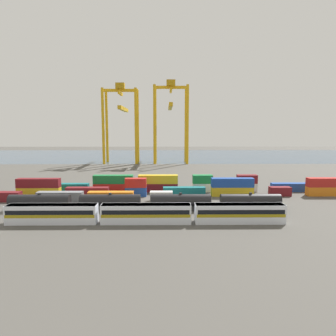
% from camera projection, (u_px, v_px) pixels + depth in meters
% --- Properties ---
extents(ground_plane, '(420.00, 420.00, 0.00)m').
position_uv_depth(ground_plane, '(156.00, 177.00, 122.10)').
color(ground_plane, '#4C4944').
extents(harbour_water, '(400.00, 110.00, 0.01)m').
position_uv_depth(harbour_water, '(160.00, 155.00, 221.07)').
color(harbour_water, '#384C60').
rests_on(harbour_water, ground_plane).
extents(passenger_train, '(56.82, 3.14, 3.90)m').
position_uv_depth(passenger_train, '(146.00, 213.00, 61.98)').
color(passenger_train, silver).
rests_on(passenger_train, ground_plane).
extents(freight_tank_row, '(64.32, 2.74, 4.20)m').
position_uv_depth(freight_tank_row, '(146.00, 202.00, 71.75)').
color(freight_tank_row, '#232326').
rests_on(freight_tank_row, ground_plane).
extents(shipping_container_0, '(6.04, 2.44, 2.60)m').
position_uv_depth(shipping_container_0, '(9.00, 197.00, 80.55)').
color(shipping_container_0, maroon).
rests_on(shipping_container_0, ground_plane).
extents(shipping_container_1, '(12.10, 2.44, 2.60)m').
position_uv_depth(shipping_container_1, '(60.00, 196.00, 80.70)').
color(shipping_container_1, slate).
rests_on(shipping_container_1, ground_plane).
extents(shipping_container_2, '(12.10, 2.44, 2.60)m').
position_uv_depth(shipping_container_2, '(111.00, 196.00, 80.85)').
color(shipping_container_2, orange).
rests_on(shipping_container_2, ground_plane).
extents(shipping_container_3, '(6.04, 2.44, 2.60)m').
position_uv_depth(shipping_container_3, '(161.00, 196.00, 81.01)').
color(shipping_container_3, silver).
rests_on(shipping_container_3, ground_plane).
extents(shipping_container_4, '(12.10, 2.44, 2.60)m').
position_uv_depth(shipping_container_4, '(39.00, 192.00, 86.61)').
color(shipping_container_4, gold).
rests_on(shipping_container_4, ground_plane).
extents(shipping_container_5, '(12.10, 2.44, 2.60)m').
position_uv_depth(shipping_container_5, '(39.00, 183.00, 86.28)').
color(shipping_container_5, maroon).
rests_on(shipping_container_5, shipping_container_4).
extents(shipping_container_6, '(12.10, 2.44, 2.60)m').
position_uv_depth(shipping_container_6, '(88.00, 192.00, 86.77)').
color(shipping_container_6, maroon).
rests_on(shipping_container_6, ground_plane).
extents(shipping_container_7, '(6.04, 2.44, 2.60)m').
position_uv_depth(shipping_container_7, '(136.00, 192.00, 86.93)').
color(shipping_container_7, '#1C4299').
rests_on(shipping_container_7, ground_plane).
extents(shipping_container_8, '(6.04, 2.44, 2.60)m').
position_uv_depth(shipping_container_8, '(136.00, 183.00, 86.59)').
color(shipping_container_8, '#AD211C').
rests_on(shipping_container_8, shipping_container_7).
extents(shipping_container_9, '(12.10, 2.44, 2.60)m').
position_uv_depth(shipping_container_9, '(184.00, 192.00, 87.09)').
color(shipping_container_9, '#146066').
rests_on(shipping_container_9, ground_plane).
extents(shipping_container_10, '(12.10, 2.44, 2.60)m').
position_uv_depth(shipping_container_10, '(232.00, 191.00, 87.24)').
color(shipping_container_10, gold).
rests_on(shipping_container_10, ground_plane).
extents(shipping_container_11, '(12.10, 2.44, 2.60)m').
position_uv_depth(shipping_container_11, '(232.00, 183.00, 86.91)').
color(shipping_container_11, '#1C4299').
rests_on(shipping_container_11, shipping_container_10).
extents(shipping_container_12, '(6.04, 2.44, 2.60)m').
position_uv_depth(shipping_container_12, '(280.00, 191.00, 87.40)').
color(shipping_container_12, maroon).
rests_on(shipping_container_12, ground_plane).
extents(shipping_container_13, '(12.10, 2.44, 2.60)m').
position_uv_depth(shipping_container_13, '(328.00, 191.00, 87.56)').
color(shipping_container_13, orange).
rests_on(shipping_container_13, ground_plane).
extents(shipping_container_14, '(12.10, 2.44, 2.60)m').
position_uv_depth(shipping_container_14, '(328.00, 182.00, 87.23)').
color(shipping_container_14, '#AD211C').
rests_on(shipping_container_14, shipping_container_13).
extents(shipping_container_15, '(12.10, 2.44, 2.60)m').
position_uv_depth(shipping_container_15, '(69.00, 188.00, 92.69)').
color(shipping_container_15, '#146066').
rests_on(shipping_container_15, ground_plane).
extents(shipping_container_16, '(12.10, 2.44, 2.60)m').
position_uv_depth(shipping_container_16, '(113.00, 188.00, 92.85)').
color(shipping_container_16, '#AD211C').
rests_on(shipping_container_16, ground_plane).
extents(shipping_container_17, '(12.10, 2.44, 2.60)m').
position_uv_depth(shipping_container_17, '(113.00, 179.00, 92.51)').
color(shipping_container_17, '#197538').
rests_on(shipping_container_17, shipping_container_16).
extents(shipping_container_18, '(12.10, 2.44, 2.60)m').
position_uv_depth(shipping_container_18, '(158.00, 188.00, 93.00)').
color(shipping_container_18, maroon).
rests_on(shipping_container_18, ground_plane).
extents(shipping_container_19, '(12.10, 2.44, 2.60)m').
position_uv_depth(shipping_container_19, '(158.00, 179.00, 92.67)').
color(shipping_container_19, gold).
rests_on(shipping_container_19, shipping_container_18).
extents(shipping_container_20, '(6.04, 2.44, 2.60)m').
position_uv_depth(shipping_container_20, '(202.00, 187.00, 93.16)').
color(shipping_container_20, silver).
rests_on(shipping_container_20, ground_plane).
extents(shipping_container_21, '(6.04, 2.44, 2.60)m').
position_uv_depth(shipping_container_21, '(203.00, 179.00, 92.83)').
color(shipping_container_21, '#197538').
rests_on(shipping_container_21, shipping_container_20).
extents(shipping_container_22, '(6.04, 2.44, 2.60)m').
position_uv_depth(shipping_container_22, '(247.00, 187.00, 93.32)').
color(shipping_container_22, silver).
rests_on(shipping_container_22, ground_plane).
extents(shipping_container_23, '(6.04, 2.44, 2.60)m').
position_uv_depth(shipping_container_23, '(247.00, 179.00, 92.98)').
color(shipping_container_23, maroon).
rests_on(shipping_container_23, shipping_container_22).
extents(shipping_container_24, '(12.10, 2.44, 2.60)m').
position_uv_depth(shipping_container_24, '(291.00, 187.00, 93.47)').
color(shipping_container_24, '#1C4299').
rests_on(shipping_container_24, ground_plane).
extents(gantry_crane_west, '(19.48, 34.10, 44.43)m').
position_uv_depth(gantry_crane_west, '(121.00, 115.00, 171.25)').
color(gantry_crane_west, gold).
rests_on(gantry_crane_west, ground_plane).
extents(gantry_crane_central, '(19.43, 40.23, 46.11)m').
position_uv_depth(gantry_crane_central, '(171.00, 113.00, 172.25)').
color(gantry_crane_central, gold).
rests_on(gantry_crane_central, ground_plane).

